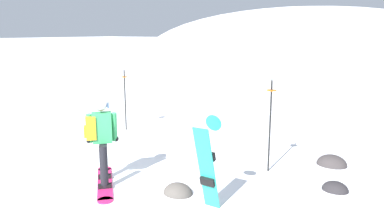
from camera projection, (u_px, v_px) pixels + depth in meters
ground_plane at (105, 188)px, 7.04m from camera, size 300.00×300.00×0.00m
ridge_peak_main at (305, 57)px, 42.21m from camera, size 37.83×34.04×11.13m
snowboarder_main at (101, 139)px, 7.07m from camera, size 1.40×1.36×1.71m
spare_snowboard at (208, 164)px, 6.02m from camera, size 0.28×0.48×1.60m
piste_marker_near at (270, 119)px, 7.70m from camera, size 0.20×0.20×2.00m
piste_marker_far at (125, 95)px, 11.04m from camera, size 0.20×0.20×1.86m
rock_dark at (332, 165)px, 8.28m from camera, size 0.66×0.56×0.46m
rock_mid at (335, 190)px, 6.96m from camera, size 0.49×0.41×0.34m
rock_small at (178, 193)px, 6.82m from camera, size 0.56×0.48×0.39m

